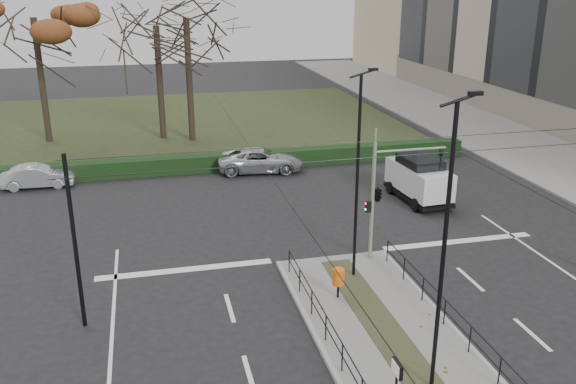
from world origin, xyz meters
name	(u,v)px	position (x,y,z in m)	size (l,w,h in m)	color
ground	(375,321)	(0.00, 0.00, 0.00)	(140.00, 140.00, 0.00)	black
median_island	(405,361)	(0.00, -2.50, 0.07)	(4.40, 15.00, 0.14)	#615F5D
sidewalk_east	(496,136)	(18.00, 22.00, 0.07)	(8.00, 90.00, 0.14)	#615F5D
park	(160,124)	(-6.00, 32.00, 0.05)	(38.00, 26.00, 0.10)	#242D16
hedge	(168,165)	(-6.00, 18.60, 0.50)	(38.00, 1.00, 1.00)	black
median_railing	(408,337)	(0.00, -2.60, 0.98)	(4.14, 13.24, 0.92)	black
catenary	(363,210)	(0.00, 1.62, 3.42)	(20.00, 34.00, 6.00)	black
traffic_light	(380,192)	(1.78, 4.50, 2.98)	(3.32, 1.89, 4.88)	gray
litter_bin	(338,277)	(-0.81, 1.62, 0.94)	(0.44, 0.44, 1.12)	black
info_panel	(397,376)	(-1.51, -5.16, 1.67)	(0.11, 0.51, 1.95)	black
streetlamp_median_near	(445,249)	(0.20, -3.87, 4.37)	(0.70, 0.14, 8.33)	black
streetlamp_median_far	(358,176)	(0.34, 3.15, 4.18)	(0.66, 0.14, 7.95)	black
parked_car_second	(37,176)	(-13.19, 17.69, 0.64)	(1.35, 3.88, 1.28)	#A4A6AC
parked_car_fourth	(260,160)	(-0.53, 17.76, 0.71)	(2.35, 5.10, 1.42)	#A4A6AC
white_van	(419,178)	(6.55, 10.80, 1.23)	(2.25, 4.48, 2.35)	silver
rust_tree	(33,18)	(-13.85, 28.08, 8.59)	(8.08, 8.08, 11.18)	black
bare_tree_center	(187,27)	(-3.89, 26.11, 7.95)	(7.11, 7.11, 11.26)	black
bare_tree_near	(157,34)	(-5.89, 27.16, 7.43)	(7.35, 7.35, 10.51)	black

